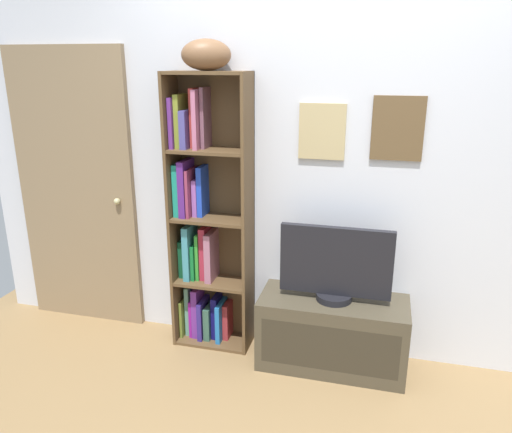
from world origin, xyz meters
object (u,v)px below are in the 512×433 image
object	(u,v)px
football	(206,55)
door	(77,191)
bookshelf	(205,225)
tv_stand	(332,333)
television	(336,265)

from	to	relation	value
football	door	bearing A→B (deg)	174.53
bookshelf	football	size ratio (longest dim) A/B	6.15
tv_stand	television	size ratio (longest dim) A/B	1.35
television	door	distance (m)	1.88
tv_stand	bookshelf	bearing A→B (deg)	173.09
football	television	world-z (taller)	football
football	door	distance (m)	1.39
tv_stand	door	bearing A→B (deg)	174.58
television	football	bearing A→B (deg)	174.71
tv_stand	television	bearing A→B (deg)	90.00
tv_stand	football	bearing A→B (deg)	174.63
football	door	size ratio (longest dim) A/B	0.15
door	television	bearing A→B (deg)	-5.39
football	door	world-z (taller)	football
tv_stand	door	world-z (taller)	door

